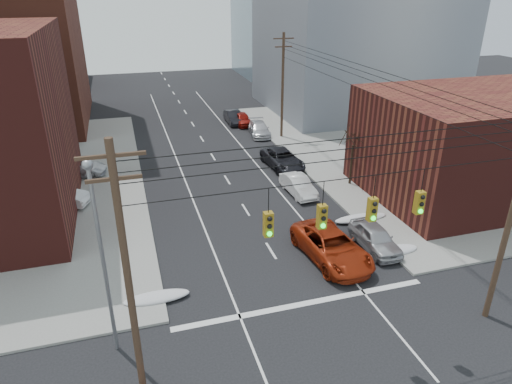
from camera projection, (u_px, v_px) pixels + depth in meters
sidewalk_ne at (466, 141)px, 48.92m from camera, size 40.00×40.00×0.15m
building_office at (358, 9)px, 57.28m from camera, size 22.00×20.00×25.00m
building_glass at (297, 11)px, 81.09m from camera, size 20.00×18.00×22.00m
building_storefront at (475, 145)px, 35.35m from camera, size 16.00×12.00×8.00m
utility_pole_left at (128, 277)px, 16.37m from camera, size 2.20×0.28×11.00m
utility_pole_right at (511, 214)px, 20.81m from camera, size 2.20×0.28×11.00m
utility_pole_far at (283, 85)px, 47.83m from camera, size 2.20×0.28×11.00m
traffic_signals at (348, 212)px, 18.01m from camera, size 17.00×0.42×2.02m
street_light at (101, 245)px, 18.83m from camera, size 0.44×0.44×9.32m
bare_tree at (352, 159)px, 37.34m from camera, size 2.09×2.20×4.93m
snow_nw at (157, 297)px, 24.20m from camera, size 3.50×1.08×0.42m
snow_ne at (396, 250)px, 28.50m from camera, size 3.00×1.08×0.42m
snow_east_far at (361, 218)px, 32.42m from camera, size 4.00×1.08×0.42m
red_pickup at (332, 246)px, 27.64m from camera, size 3.53×6.60×1.76m
parked_car_a at (375, 238)px, 28.81m from camera, size 1.84×4.54×1.54m
parked_car_b at (298, 185)px, 36.40m from camera, size 1.82×4.52×1.46m
parked_car_c at (283, 159)px, 41.72m from camera, size 3.01×5.86×1.58m
parked_car_d at (259, 129)px, 50.67m from camera, size 2.64×5.19×1.44m
parked_car_e at (242, 119)px, 54.39m from camera, size 1.73×4.28×1.45m
parked_car_f at (233, 117)px, 55.04m from camera, size 1.64×4.55×1.49m
lot_car_a at (56, 196)px, 34.07m from camera, size 5.01×3.26×1.56m
lot_car_b at (77, 168)px, 39.50m from camera, size 5.31×3.07×1.39m
lot_car_d at (0, 182)px, 36.95m from camera, size 3.82×1.88×1.25m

